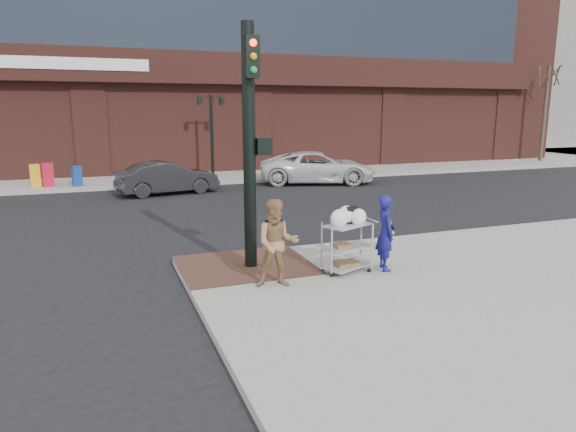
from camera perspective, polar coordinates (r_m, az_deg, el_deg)
name	(u,v)px	position (r m, az deg, el deg)	size (l,w,h in m)	color
ground	(286,281)	(10.60, -0.26, -7.26)	(220.00, 220.00, 0.00)	black
sidewalk_far	(293,150)	(44.50, 0.58, 7.39)	(65.00, 36.00, 0.15)	gray
brick_curb_ramp	(245,265)	(11.19, -4.77, -5.42)	(2.80, 2.40, 0.01)	#492C22
filler_block	(504,59)	(64.55, 22.83, 15.79)	(14.00, 20.00, 18.00)	slate
bare_tree_a	(550,64)	(37.86, 27.06, 14.77)	(1.80, 1.80, 7.20)	#382B21
lamp_post	(212,127)	(26.00, -8.49, 9.78)	(1.32, 0.22, 4.00)	black
traffic_signal_pole	(251,140)	(10.62, -4.18, 8.37)	(0.61, 0.51, 5.00)	black
woman_blue	(386,233)	(10.84, 10.80, -1.84)	(0.58, 0.38, 1.59)	navy
pedestrian_tan	(277,243)	(9.63, -1.21, -3.06)	(0.82, 0.64, 1.68)	#9D744A
sedan_dark	(168,178)	(21.89, -13.24, 4.16)	(1.44, 4.13, 1.36)	black
minivan_white	(317,167)	(24.48, 3.29, 5.40)	(2.50, 5.43, 1.51)	silver
utility_cart	(347,243)	(10.62, 6.56, -2.96)	(1.12, 0.89, 1.36)	#959599
fire_hydrant	(387,234)	(12.45, 10.92, -1.98)	(0.36, 0.25, 0.77)	yellow
newsbox_red	(48,175)	(24.67, -25.15, 4.16)	(0.44, 0.40, 1.04)	red
newsbox_yellow	(35,176)	(24.90, -26.28, 4.05)	(0.41, 0.37, 0.98)	gold
newsbox_blue	(77,176)	(24.30, -22.41, 4.11)	(0.37, 0.34, 0.89)	navy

